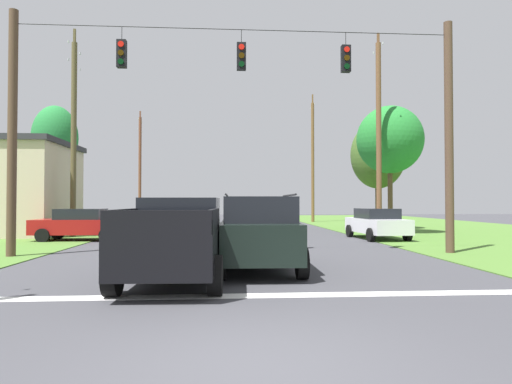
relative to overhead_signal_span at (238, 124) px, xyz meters
name	(u,v)px	position (x,y,z in m)	size (l,w,h in m)	color
ground_plane	(256,365)	(-0.07, -10.38, -4.57)	(120.00, 120.00, 0.00)	#3D3D42
stop_bar_stripe	(243,296)	(-0.07, -6.68, -4.56)	(12.41, 0.45, 0.01)	white
lane_dash_0	(236,258)	(-0.07, -0.68, -4.56)	(0.15, 2.50, 0.01)	white
lane_dash_1	(233,238)	(-0.07, 7.07, -4.56)	(0.15, 2.50, 0.01)	white
lane_dash_2	(231,229)	(-0.07, 14.89, -4.56)	(0.15, 2.50, 0.01)	white
overhead_signal_span	(238,124)	(0.00, 0.00, 0.00)	(15.51, 0.31, 8.36)	brown
pickup_truck	(178,239)	(-1.55, -4.67, -3.60)	(2.43, 5.47, 1.95)	black
suv_black	(258,231)	(0.46, -3.28, -3.51)	(2.28, 4.83, 2.05)	black
distant_car_crossing_white	(377,223)	(7.09, 6.24, -3.78)	(2.25, 4.41, 1.52)	silver
distant_car_oncoming	(81,224)	(-7.30, 6.28, -3.78)	(4.32, 2.05, 1.52)	maroon
utility_pole_mid_right	(379,136)	(7.76, 7.77, 0.80)	(0.28, 1.57, 10.94)	brown
utility_pole_far_right	(313,160)	(7.52, 24.70, 1.10)	(0.28, 1.99, 11.72)	brown
utility_pole_mid_left	(74,133)	(-8.42, 8.49, 0.89)	(0.29, 1.88, 11.01)	brown
utility_pole_far_left	(140,166)	(-8.18, 25.30, 0.54)	(0.26, 1.91, 10.09)	brown
tree_roadside_right	(378,155)	(9.82, 13.83, 0.43)	(3.64, 3.64, 7.30)	brown
tree_roadside_far_right	(55,138)	(-11.71, 14.72, 1.48)	(2.91, 2.91, 8.22)	brown
tree_roadside_left	(390,140)	(9.12, 9.78, 0.89)	(3.82, 3.82, 7.44)	brown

